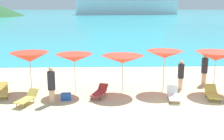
# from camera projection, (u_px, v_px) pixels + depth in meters

# --- Properties ---
(ground_plane) EXTENTS (50.00, 100.00, 0.30)m
(ground_plane) POSITION_uv_depth(u_px,v_px,m) (148.00, 68.00, 22.01)
(ground_plane) COLOR beige
(ocean_water) EXTENTS (650.00, 440.00, 0.02)m
(ocean_water) POSITION_uv_depth(u_px,v_px,m) (107.00, 12.00, 236.21)
(ocean_water) COLOR #2DADBC
(ocean_water) RESTS_ON ground_plane
(umbrella_1) EXTENTS (2.19, 2.19, 2.20)m
(umbrella_1) POSITION_uv_depth(u_px,v_px,m) (30.00, 57.00, 15.11)
(umbrella_1) COLOR silver
(umbrella_1) RESTS_ON ground_plane
(umbrella_2) EXTENTS (2.13, 2.13, 2.16)m
(umbrella_2) POSITION_uv_depth(u_px,v_px,m) (74.00, 58.00, 14.79)
(umbrella_2) COLOR silver
(umbrella_2) RESTS_ON ground_plane
(umbrella_3) EXTENTS (2.23, 2.23, 2.08)m
(umbrella_3) POSITION_uv_depth(u_px,v_px,m) (123.00, 59.00, 14.86)
(umbrella_3) COLOR silver
(umbrella_3) RESTS_ON ground_plane
(umbrella_4) EXTENTS (1.99, 1.99, 2.27)m
(umbrella_4) POSITION_uv_depth(u_px,v_px,m) (164.00, 55.00, 15.18)
(umbrella_4) COLOR silver
(umbrella_4) RESTS_ON ground_plane
(umbrella_5) EXTENTS (2.37, 2.37, 2.24)m
(umbrella_5) POSITION_uv_depth(u_px,v_px,m) (216.00, 56.00, 15.00)
(umbrella_5) COLOR silver
(umbrella_5) RESTS_ON ground_plane
(lounge_chair_0) EXTENTS (0.97, 1.54, 0.57)m
(lounge_chair_0) POSITION_uv_depth(u_px,v_px,m) (100.00, 92.00, 14.42)
(lounge_chair_0) COLOR #A53333
(lounge_chair_0) RESTS_ON ground_plane
(lounge_chair_3) EXTENTS (1.05, 1.79, 0.57)m
(lounge_chair_3) POSITION_uv_depth(u_px,v_px,m) (2.00, 91.00, 14.61)
(lounge_chair_3) COLOR #D8BF4C
(lounge_chair_3) RESTS_ON ground_plane
(lounge_chair_4) EXTENTS (0.83, 1.58, 0.60)m
(lounge_chair_4) POSITION_uv_depth(u_px,v_px,m) (212.00, 93.00, 14.19)
(lounge_chair_4) COLOR #D8BF4C
(lounge_chair_4) RESTS_ON ground_plane
(lounge_chair_5) EXTENTS (0.94, 1.50, 0.61)m
(lounge_chair_5) POSITION_uv_depth(u_px,v_px,m) (27.00, 98.00, 13.40)
(lounge_chair_5) COLOR #D8BF4C
(lounge_chair_5) RESTS_ON ground_plane
(lounge_chair_7) EXTENTS (0.68, 1.43, 0.60)m
(lounge_chair_7) POSITION_uv_depth(u_px,v_px,m) (174.00, 95.00, 14.02)
(lounge_chair_7) COLOR white
(lounge_chair_7) RESTS_ON ground_plane
(beachgoer_0) EXTENTS (0.37, 0.37, 1.85)m
(beachgoer_0) POSITION_uv_depth(u_px,v_px,m) (204.00, 69.00, 16.69)
(beachgoer_0) COLOR #DBAA84
(beachgoer_0) RESTS_ON ground_plane
(beachgoer_1) EXTENTS (0.37, 0.37, 1.81)m
(beachgoer_1) POSITION_uv_depth(u_px,v_px,m) (51.00, 85.00, 13.36)
(beachgoer_1) COLOR #DBAA84
(beachgoer_1) RESTS_ON ground_plane
(beachgoer_3) EXTENTS (0.35, 0.35, 1.67)m
(beachgoer_3) POSITION_uv_depth(u_px,v_px,m) (181.00, 74.00, 15.78)
(beachgoer_3) COLOR beige
(beachgoer_3) RESTS_ON ground_plane
(cooler_box) EXTENTS (0.53, 0.40, 0.34)m
(cooler_box) POSITION_uv_depth(u_px,v_px,m) (66.00, 97.00, 14.05)
(cooler_box) COLOR blue
(cooler_box) RESTS_ON ground_plane
(cruise_ship) EXTENTS (62.19, 23.53, 21.34)m
(cruise_ship) POSITION_uv_depth(u_px,v_px,m) (128.00, 1.00, 165.91)
(cruise_ship) COLOR white
(cruise_ship) RESTS_ON ocean_water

